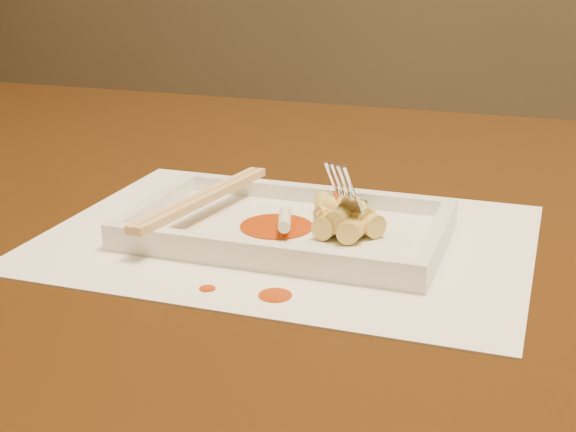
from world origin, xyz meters
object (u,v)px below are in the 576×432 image
(plate_base, at_px, (288,232))
(fork, at_px, (378,143))
(table, at_px, (268,287))
(placemat, at_px, (288,237))
(chopstick_a, at_px, (198,198))

(plate_base, xyz_separation_m, fork, (0.07, 0.02, 0.08))
(fork, bearing_deg, table, 145.02)
(placemat, distance_m, fork, 0.11)
(chopstick_a, bearing_deg, fork, 6.75)
(table, relative_size, chopstick_a, 7.39)
(table, relative_size, plate_base, 5.38)
(placemat, relative_size, plate_base, 1.54)
(placemat, relative_size, chopstick_a, 2.11)
(table, bearing_deg, placemat, -61.31)
(fork, bearing_deg, chopstick_a, -173.25)
(placemat, distance_m, plate_base, 0.00)
(table, bearing_deg, fork, -34.98)
(plate_base, distance_m, chopstick_a, 0.08)
(chopstick_a, relative_size, fork, 1.35)
(chopstick_a, bearing_deg, plate_base, 0.00)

